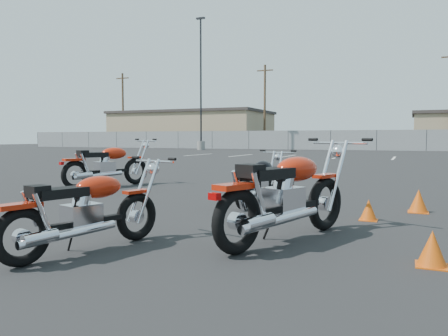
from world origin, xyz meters
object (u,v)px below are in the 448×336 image
at_px(motorcycle_third_red, 287,195).
at_px(motorcycle_rear_red, 85,211).
at_px(motorcycle_front_red, 107,165).
at_px(motorcycle_second_black, 260,180).

height_order(motorcycle_third_red, motorcycle_rear_red, motorcycle_third_red).
bearing_deg(motorcycle_third_red, motorcycle_front_red, 146.03).
bearing_deg(motorcycle_front_red, motorcycle_third_red, -33.97).
xyz_separation_m(motorcycle_front_red, motorcycle_third_red, (5.18, -3.49, 0.01)).
relative_size(motorcycle_front_red, motorcycle_second_black, 1.20).
height_order(motorcycle_second_black, motorcycle_third_red, motorcycle_third_red).
distance_m(motorcycle_second_black, motorcycle_rear_red, 3.66).
relative_size(motorcycle_second_black, motorcycle_rear_red, 1.00).
relative_size(motorcycle_front_red, motorcycle_rear_red, 1.20).
bearing_deg(motorcycle_front_red, motorcycle_second_black, -15.30).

